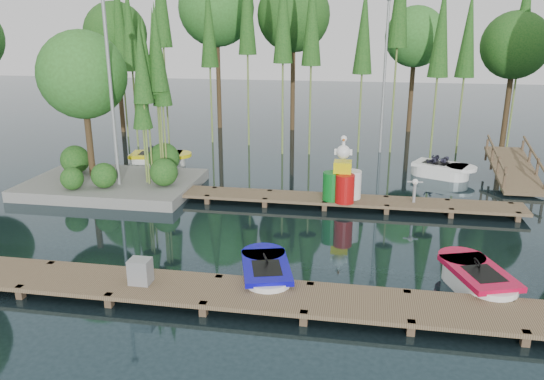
% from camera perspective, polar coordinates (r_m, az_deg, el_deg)
% --- Properties ---
extents(ground_plane, '(90.00, 90.00, 0.00)m').
position_cam_1_polar(ground_plane, '(16.19, -2.05, -4.15)').
color(ground_plane, '#1D2F36').
extents(near_dock, '(18.00, 1.50, 0.50)m').
position_cam_1_polar(near_dock, '(12.12, -6.53, -10.78)').
color(near_dock, brown).
rests_on(near_dock, ground).
extents(far_dock, '(15.00, 1.20, 0.50)m').
position_cam_1_polar(far_dock, '(18.27, 2.63, -0.85)').
color(far_dock, brown).
rests_on(far_dock, ground).
extents(island, '(6.20, 4.20, 6.75)m').
position_cam_1_polar(island, '(20.54, -17.84, 8.84)').
color(island, slate).
rests_on(island, ground).
extents(tree_screen, '(34.42, 18.53, 10.31)m').
position_cam_1_polar(tree_screen, '(25.85, -1.77, 17.74)').
color(tree_screen, '#41301C').
rests_on(tree_screen, ground).
extents(lamp_island, '(0.30, 0.30, 7.25)m').
position_cam_1_polar(lamp_island, '(19.36, -17.07, 11.66)').
color(lamp_island, gray).
rests_on(lamp_island, ground).
extents(lamp_rear, '(0.30, 0.30, 7.25)m').
position_cam_1_polar(lamp_rear, '(25.80, 12.08, 13.26)').
color(lamp_rear, gray).
rests_on(lamp_rear, ground).
extents(ramp, '(1.50, 3.94, 1.49)m').
position_cam_1_polar(ramp, '(22.66, 24.55, 2.11)').
color(ramp, brown).
rests_on(ramp, ground).
extents(boat_blue, '(1.69, 2.61, 0.81)m').
position_cam_1_polar(boat_blue, '(12.81, -0.66, -9.04)').
color(boat_blue, white).
rests_on(boat_blue, ground).
extents(boat_red, '(1.87, 2.72, 0.84)m').
position_cam_1_polar(boat_red, '(13.40, 21.18, -9.02)').
color(boat_red, white).
rests_on(boat_red, ground).
extents(boat_yellow_far, '(2.94, 1.67, 1.39)m').
position_cam_1_polar(boat_yellow_far, '(23.76, -12.19, 3.23)').
color(boat_yellow_far, white).
rests_on(boat_yellow_far, ground).
extents(boat_white_far, '(2.86, 2.15, 1.23)m').
position_cam_1_polar(boat_white_far, '(22.67, 17.72, 2.06)').
color(boat_white_far, white).
rests_on(boat_white_far, ground).
extents(utility_cabinet, '(0.48, 0.40, 0.58)m').
position_cam_1_polar(utility_cabinet, '(12.50, -13.98, -8.47)').
color(utility_cabinet, gray).
rests_on(utility_cabinet, near_dock).
extents(yellow_barrel, '(0.53, 0.53, 0.79)m').
position_cam_1_polar(yellow_barrel, '(18.02, 7.20, 0.32)').
color(yellow_barrel, yellow).
rests_on(yellow_barrel, far_dock).
extents(drum_cluster, '(1.27, 1.16, 2.19)m').
position_cam_1_polar(drum_cluster, '(17.79, 7.63, 0.91)').
color(drum_cluster, '#0B671D').
rests_on(drum_cluster, far_dock).
extents(seagull_post, '(0.50, 0.27, 0.80)m').
position_cam_1_polar(seagull_post, '(18.05, 15.11, 0.36)').
color(seagull_post, gray).
rests_on(seagull_post, far_dock).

